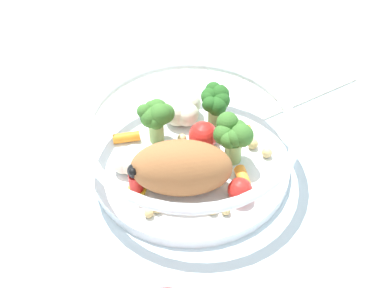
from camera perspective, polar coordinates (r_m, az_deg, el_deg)
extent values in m
plane|color=silver|center=(0.60, -0.11, -2.38)|extent=(2.40, 2.40, 0.00)
cylinder|color=white|center=(0.60, 0.00, -1.98)|extent=(0.21, 0.21, 0.01)
torus|color=white|center=(0.56, 0.00, 1.69)|extent=(0.22, 0.22, 0.01)
ellipsoid|color=#935B33|center=(0.55, -1.06, -2.41)|extent=(0.11, 0.10, 0.06)
cylinder|color=#8EB766|center=(0.58, 4.15, -0.72)|extent=(0.02, 0.02, 0.02)
sphere|color=#386B28|center=(0.56, 5.02, 0.87)|extent=(0.02, 0.02, 0.02)
sphere|color=#386B28|center=(0.57, 4.98, 0.98)|extent=(0.02, 0.02, 0.02)
sphere|color=#386B28|center=(0.57, 4.56, 1.41)|extent=(0.02, 0.02, 0.02)
sphere|color=#386B28|center=(0.57, 3.61, 2.12)|extent=(0.02, 0.02, 0.02)
sphere|color=#386B28|center=(0.57, 3.22, 0.97)|extent=(0.02, 0.02, 0.02)
sphere|color=#386B28|center=(0.56, 3.72, 0.38)|extent=(0.02, 0.02, 0.02)
sphere|color=#386B28|center=(0.56, 4.37, 0.61)|extent=(0.02, 0.02, 0.02)
cylinder|color=#8EB766|center=(0.61, -3.59, 1.30)|extent=(0.02, 0.02, 0.03)
sphere|color=#386B28|center=(0.58, -3.25, 2.97)|extent=(0.02, 0.02, 0.02)
sphere|color=#386B28|center=(0.59, -2.76, 3.09)|extent=(0.02, 0.02, 0.02)
sphere|color=#386B28|center=(0.60, -3.53, 3.47)|extent=(0.02, 0.02, 0.02)
sphere|color=#386B28|center=(0.59, -4.06, 3.64)|extent=(0.02, 0.02, 0.02)
sphere|color=#386B28|center=(0.59, -4.65, 3.48)|extent=(0.02, 0.02, 0.02)
sphere|color=#386B28|center=(0.59, -4.26, 2.60)|extent=(0.02, 0.02, 0.02)
sphere|color=#386B28|center=(0.58, -3.76, 2.14)|extent=(0.02, 0.02, 0.02)
cylinder|color=#8EB766|center=(0.62, 2.28, 2.76)|extent=(0.01, 0.01, 0.03)
sphere|color=#23561E|center=(0.60, 3.27, 4.27)|extent=(0.02, 0.02, 0.02)
sphere|color=#23561E|center=(0.61, 3.15, 4.42)|extent=(0.01, 0.01, 0.01)
sphere|color=#23561E|center=(0.61, 2.76, 4.98)|extent=(0.02, 0.02, 0.02)
sphere|color=#23561E|center=(0.61, 2.17, 5.43)|extent=(0.02, 0.02, 0.02)
sphere|color=#23561E|center=(0.61, 1.79, 4.81)|extent=(0.02, 0.02, 0.02)
sphere|color=#23561E|center=(0.60, 1.63, 4.63)|extent=(0.01, 0.01, 0.01)
sphere|color=#23561E|center=(0.60, 1.82, 4.02)|extent=(0.02, 0.02, 0.02)
sphere|color=#23561E|center=(0.60, 2.67, 3.74)|extent=(0.02, 0.02, 0.02)
sphere|color=silver|center=(0.57, -5.49, -1.72)|extent=(0.03, 0.03, 0.03)
sphere|color=silver|center=(0.58, -4.79, -1.32)|extent=(0.02, 0.02, 0.02)
sphere|color=silver|center=(0.58, -5.81, -1.35)|extent=(0.03, 0.03, 0.03)
sphere|color=silver|center=(0.58, -6.32, -1.59)|extent=(0.02, 0.02, 0.02)
sphere|color=silver|center=(0.58, -6.94, -1.93)|extent=(0.02, 0.02, 0.02)
sphere|color=silver|center=(0.58, -6.32, -2.05)|extent=(0.02, 0.02, 0.02)
sphere|color=silver|center=(0.57, -5.93, -1.52)|extent=(0.02, 0.02, 0.02)
sphere|color=silver|center=(0.62, -0.54, 3.00)|extent=(0.03, 0.03, 0.03)
sphere|color=silver|center=(0.63, -0.40, 4.13)|extent=(0.03, 0.03, 0.03)
sphere|color=silver|center=(0.63, -1.77, 3.69)|extent=(0.03, 0.03, 0.03)
sphere|color=silver|center=(0.63, -1.74, 3.34)|extent=(0.02, 0.02, 0.02)
sphere|color=silver|center=(0.63, -1.43, 3.23)|extent=(0.03, 0.03, 0.03)
cube|color=yellow|center=(0.56, -5.58, -4.58)|extent=(0.02, 0.02, 0.00)
cylinder|color=red|center=(0.56, -5.66, -3.81)|extent=(0.02, 0.02, 0.02)
sphere|color=black|center=(0.54, -5.78, -2.70)|extent=(0.01, 0.01, 0.01)
sphere|color=black|center=(0.54, -5.99, -2.80)|extent=(0.01, 0.01, 0.01)
sphere|color=black|center=(0.54, -5.64, -1.86)|extent=(0.01, 0.01, 0.01)
cylinder|color=orange|center=(0.57, 5.18, -3.59)|extent=(0.03, 0.03, 0.01)
cylinder|color=orange|center=(0.61, -6.62, 0.66)|extent=(0.03, 0.03, 0.01)
cylinder|color=orange|center=(0.62, 4.72, 1.26)|extent=(0.03, 0.03, 0.01)
sphere|color=red|center=(0.55, 4.84, -4.61)|extent=(0.02, 0.02, 0.02)
sphere|color=red|center=(0.60, 1.22, 0.81)|extent=(0.03, 0.03, 0.03)
sphere|color=tan|center=(0.64, -3.05, 3.42)|extent=(0.01, 0.01, 0.01)
sphere|color=tan|center=(0.65, -0.84, 3.98)|extent=(0.01, 0.01, 0.01)
sphere|color=tan|center=(0.54, -4.36, -6.93)|extent=(0.01, 0.01, 0.01)
sphere|color=tan|center=(0.60, 6.13, 0.04)|extent=(0.01, 0.01, 0.01)
sphere|color=#D1B775|center=(0.61, -1.02, 0.56)|extent=(0.01, 0.01, 0.01)
sphere|color=#D1B775|center=(0.54, -3.50, -6.43)|extent=(0.01, 0.01, 0.01)
sphere|color=#D1B775|center=(0.59, -4.23, -0.86)|extent=(0.01, 0.01, 0.01)
sphere|color=#D1B775|center=(0.63, 4.52, 2.02)|extent=(0.01, 0.01, 0.01)
sphere|color=#D1B775|center=(0.54, 2.07, -6.62)|extent=(0.01, 0.01, 0.01)
sphere|color=#D1B775|center=(0.60, 7.54, -0.85)|extent=(0.01, 0.01, 0.01)
sphere|color=#D1B775|center=(0.64, 0.24, 3.66)|extent=(0.01, 0.01, 0.01)
sphere|color=tan|center=(0.54, 3.43, -6.67)|extent=(0.01, 0.01, 0.01)
cube|color=silver|center=(0.73, 8.31, 7.58)|extent=(0.19, 0.20, 0.01)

